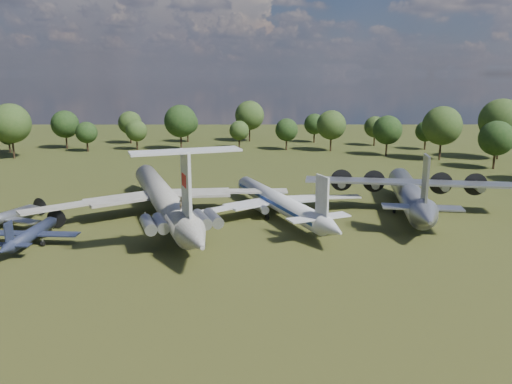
{
  "coord_description": "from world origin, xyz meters",
  "views": [
    {
      "loc": [
        9.11,
        -70.61,
        21.68
      ],
      "look_at": [
        9.23,
        -0.21,
        5.0
      ],
      "focal_mm": 35.0,
      "sensor_mm": 36.0,
      "label": 1
    }
  ],
  "objects_px": {
    "small_prop_west": "(32,237)",
    "person_on_il62": "(181,203)",
    "tu104_jet": "(278,205)",
    "small_prop_northwest": "(3,221)",
    "il62_airliner": "(163,202)",
    "an12_transport": "(409,198)"
  },
  "relations": [
    {
      "from": "tu104_jet",
      "to": "person_on_il62",
      "type": "bearing_deg",
      "value": -154.01
    },
    {
      "from": "an12_transport",
      "to": "small_prop_west",
      "type": "relative_size",
      "value": 2.32
    },
    {
      "from": "il62_airliner",
      "to": "tu104_jet",
      "type": "bearing_deg",
      "value": -16.7
    },
    {
      "from": "il62_airliner",
      "to": "tu104_jet",
      "type": "height_order",
      "value": "il62_airliner"
    },
    {
      "from": "il62_airliner",
      "to": "small_prop_northwest",
      "type": "xyz_separation_m",
      "value": [
        -22.26,
        -4.97,
        -1.42
      ]
    },
    {
      "from": "an12_transport",
      "to": "il62_airliner",
      "type": "bearing_deg",
      "value": -166.01
    },
    {
      "from": "small_prop_west",
      "to": "an12_transport",
      "type": "bearing_deg",
      "value": 19.97
    },
    {
      "from": "small_prop_west",
      "to": "person_on_il62",
      "type": "distance_m",
      "value": 20.35
    },
    {
      "from": "small_prop_northwest",
      "to": "person_on_il62",
      "type": "relative_size",
      "value": 9.58
    },
    {
      "from": "il62_airliner",
      "to": "person_on_il62",
      "type": "relative_size",
      "value": 31.91
    },
    {
      "from": "small_prop_northwest",
      "to": "person_on_il62",
      "type": "xyz_separation_m",
      "value": [
        27.14,
        -8.66,
        4.84
      ]
    },
    {
      "from": "an12_transport",
      "to": "person_on_il62",
      "type": "height_order",
      "value": "person_on_il62"
    },
    {
      "from": "il62_airliner",
      "to": "tu104_jet",
      "type": "xyz_separation_m",
      "value": [
        17.67,
        0.93,
        -0.68
      ]
    },
    {
      "from": "small_prop_west",
      "to": "person_on_il62",
      "type": "height_order",
      "value": "person_on_il62"
    },
    {
      "from": "an12_transport",
      "to": "small_prop_west",
      "type": "xyz_separation_m",
      "value": [
        -53.59,
        -15.78,
        -1.27
      ]
    },
    {
      "from": "tu104_jet",
      "to": "small_prop_west",
      "type": "bearing_deg",
      "value": 179.35
    },
    {
      "from": "tu104_jet",
      "to": "small_prop_west",
      "type": "height_order",
      "value": "tu104_jet"
    },
    {
      "from": "tu104_jet",
      "to": "person_on_il62",
      "type": "relative_size",
      "value": 23.01
    },
    {
      "from": "small_prop_northwest",
      "to": "person_on_il62",
      "type": "distance_m",
      "value": 28.9
    },
    {
      "from": "an12_transport",
      "to": "small_prop_northwest",
      "type": "height_order",
      "value": "an12_transport"
    },
    {
      "from": "an12_transport",
      "to": "person_on_il62",
      "type": "xyz_separation_m",
      "value": [
        -33.87,
        -17.16,
        3.56
      ]
    },
    {
      "from": "small_prop_northwest",
      "to": "person_on_il62",
      "type": "height_order",
      "value": "person_on_il62"
    }
  ]
}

